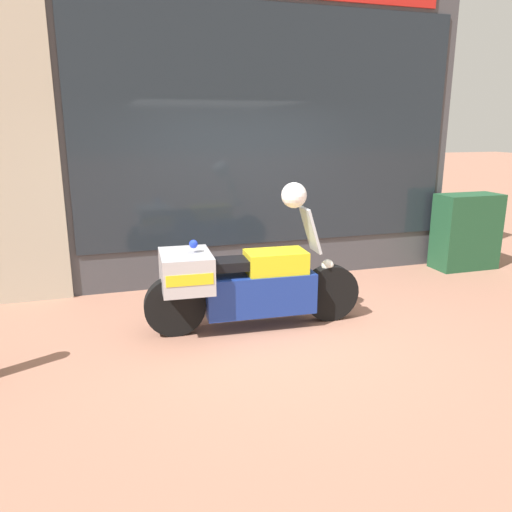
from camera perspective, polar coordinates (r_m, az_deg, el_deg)
ground_plane at (r=5.55m, az=3.13°, el=-8.25°), size 60.00×60.00×0.00m
shop_building at (r=6.91m, az=-6.28°, el=13.91°), size 6.57×0.55×4.13m
window_display at (r=7.36m, az=0.96°, el=1.63°), size 5.08×0.30×2.11m
paramedic_motorcycle at (r=5.37m, az=-1.78°, el=-3.09°), size 2.40×0.71×1.31m
utility_cabinet at (r=8.34m, az=22.89°, el=2.59°), size 0.97×0.48×1.15m
white_helmet at (r=5.32m, az=4.37°, el=6.94°), size 0.27×0.27×0.27m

